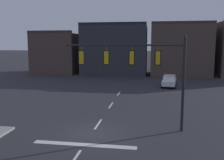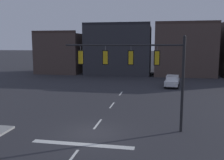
{
  "view_description": "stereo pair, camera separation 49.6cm",
  "coord_description": "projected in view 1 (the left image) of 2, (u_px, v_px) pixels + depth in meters",
  "views": [
    {
      "loc": [
        3.95,
        -16.06,
        6.08
      ],
      "look_at": [
        0.79,
        3.72,
        3.18
      ],
      "focal_mm": 40.25,
      "sensor_mm": 36.0,
      "label": 1
    },
    {
      "loc": [
        4.44,
        -15.98,
        6.08
      ],
      "look_at": [
        0.79,
        3.72,
        3.18
      ],
      "focal_mm": 40.25,
      "sensor_mm": 36.0,
      "label": 2
    }
  ],
  "objects": [
    {
      "name": "stop_bar_paint",
      "position": [
        84.0,
        145.0,
        15.23
      ],
      "size": [
        6.4,
        0.5,
        0.01
      ],
      "primitive_type": "cube",
      "color": "silver",
      "rests_on": "ground"
    },
    {
      "name": "ground_plane",
      "position": [
        92.0,
        133.0,
        17.19
      ],
      "size": [
        400.0,
        400.0,
        0.0
      ],
      "primitive_type": "plane",
      "color": "#2B2B30"
    },
    {
      "name": "building_row",
      "position": [
        163.0,
        51.0,
        49.34
      ],
      "size": [
        48.44,
        10.08,
        10.53
      ],
      "color": "#473833",
      "rests_on": "ground"
    },
    {
      "name": "signal_mast_near_side",
      "position": [
        141.0,
        65.0,
        17.32
      ],
      "size": [
        8.25,
        0.59,
        6.64
      ],
      "color": "black",
      "rests_on": "ground"
    },
    {
      "name": "lane_centreline",
      "position": [
        98.0,
        124.0,
        19.14
      ],
      "size": [
        0.16,
        26.4,
        0.01
      ],
      "color": "silver",
      "rests_on": "ground"
    },
    {
      "name": "car_lot_nearside",
      "position": [
        169.0,
        81.0,
        35.68
      ],
      "size": [
        2.35,
        4.61,
        1.61
      ],
      "color": "silver",
      "rests_on": "ground"
    }
  ]
}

